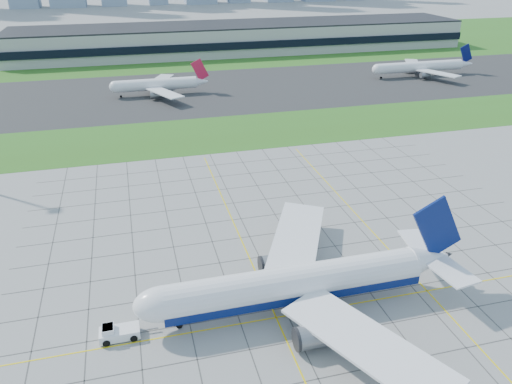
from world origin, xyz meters
TOP-DOWN VIEW (x-y plane):
  - ground at (0.00, 0.00)m, footprint 1400.00×1400.00m
  - grass_median at (0.00, 90.00)m, footprint 700.00×35.00m
  - asphalt_taxiway at (0.00, 145.00)m, footprint 700.00×75.00m
  - grass_far at (0.00, 255.00)m, footprint 700.00×145.00m
  - apron_markings at (0.43, 11.09)m, footprint 120.00×130.00m
  - terminal at (40.00, 229.87)m, footprint 260.00×43.00m
  - airliner at (-5.98, -0.34)m, footprint 56.82×57.62m
  - pushback_tug at (-35.23, -0.30)m, footprint 9.01×3.19m
  - crew_near at (-26.37, 0.35)m, footprint 0.65×0.82m
  - distant_jet_1 at (-17.09, 143.21)m, footprint 38.36×42.66m
  - distant_jet_2 at (105.92, 146.30)m, footprint 49.93×42.66m

SIDE VIEW (x-z plane):
  - ground at x=0.00m, z-range 0.00..0.00m
  - apron_markings at x=0.43m, z-range 0.00..0.03m
  - grass_median at x=0.00m, z-range 0.00..0.04m
  - grass_far at x=0.00m, z-range 0.00..0.04m
  - asphalt_taxiway at x=0.00m, z-range 0.01..0.05m
  - crew_near at x=-26.37m, z-range 0.00..1.96m
  - pushback_tug at x=-35.23m, z-range -0.14..2.37m
  - distant_jet_1 at x=-17.09m, z-range -2.55..11.52m
  - distant_jet_2 at x=105.92m, z-range -2.55..11.53m
  - airliner at x=-5.98m, z-range -4.05..13.84m
  - terminal at x=40.00m, z-range -0.01..15.79m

